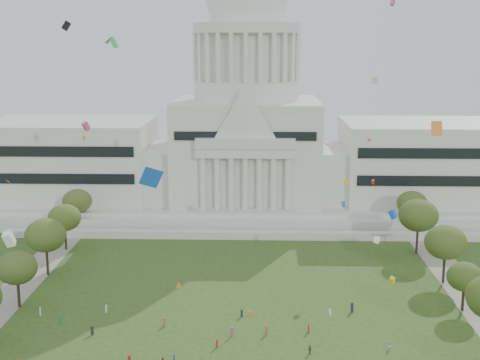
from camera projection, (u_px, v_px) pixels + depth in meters
name	position (u px, v px, depth m)	size (l,w,h in m)	color
capitol	(247.00, 139.00, 206.26)	(160.00, 64.50, 91.30)	silver
row_tree_l_3	(17.00, 268.00, 132.56)	(8.12, 8.12, 11.55)	black
row_tree_r_3	(465.00, 277.00, 130.82)	(7.01, 7.01, 9.98)	black
row_tree_l_4	(46.00, 235.00, 150.41)	(9.29, 9.29, 13.21)	black
row_tree_r_4	(446.00, 242.00, 145.55)	(9.19, 9.19, 13.06)	black
row_tree_l_5	(65.00, 218.00, 168.82)	(8.33, 8.33, 11.85)	black
row_tree_r_5	(418.00, 215.00, 165.16)	(9.82, 9.82, 13.96)	black
row_tree_l_6	(77.00, 201.00, 186.62)	(8.19, 8.19, 11.64)	black
row_tree_r_6	(412.00, 204.00, 182.92)	(8.42, 8.42, 11.97)	black
person_2	(390.00, 346.00, 115.37)	(0.75, 0.46, 1.54)	silver
person_10	(310.00, 350.00, 113.96)	(0.97, 0.53, 1.65)	#33723F
distant_crowd	(166.00, 353.00, 112.70)	(61.40, 38.16, 1.90)	#994C8C
kite_swarm	(246.00, 200.00, 102.74)	(79.52, 98.21, 55.22)	red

